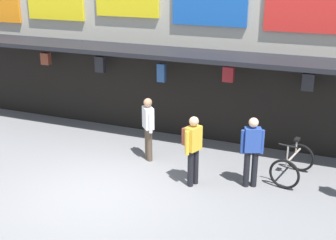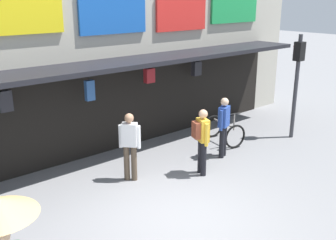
{
  "view_description": "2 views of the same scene",
  "coord_description": "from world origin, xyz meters",
  "px_view_note": "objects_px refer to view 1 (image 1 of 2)",
  "views": [
    {
      "loc": [
        4.77,
        -7.65,
        4.88
      ],
      "look_at": [
        0.8,
        2.09,
        1.15
      ],
      "focal_mm": 47.25,
      "sensor_mm": 36.0,
      "label": 1
    },
    {
      "loc": [
        -4.79,
        -5.25,
        4.29
      ],
      "look_at": [
        1.11,
        1.59,
        1.45
      ],
      "focal_mm": 42.57,
      "sensor_mm": 36.0,
      "label": 2
    }
  ],
  "objects_px": {
    "bicycle_parked": "(292,164)",
    "pedestrian_in_white": "(252,148)",
    "pedestrian_in_red": "(148,126)",
    "pedestrian_in_purple": "(193,145)"
  },
  "relations": [
    {
      "from": "bicycle_parked",
      "to": "pedestrian_in_white",
      "type": "xyz_separation_m",
      "value": [
        -0.85,
        -0.72,
        0.55
      ]
    },
    {
      "from": "bicycle_parked",
      "to": "pedestrian_in_red",
      "type": "bearing_deg",
      "value": -176.16
    },
    {
      "from": "bicycle_parked",
      "to": "pedestrian_in_red",
      "type": "xyz_separation_m",
      "value": [
        -3.63,
        -0.24,
        0.55
      ]
    },
    {
      "from": "bicycle_parked",
      "to": "pedestrian_in_purple",
      "type": "xyz_separation_m",
      "value": [
        -2.12,
        -1.13,
        0.59
      ]
    },
    {
      "from": "pedestrian_in_purple",
      "to": "bicycle_parked",
      "type": "bearing_deg",
      "value": 28.09
    },
    {
      "from": "pedestrian_in_red",
      "to": "pedestrian_in_purple",
      "type": "bearing_deg",
      "value": -30.31
    },
    {
      "from": "pedestrian_in_red",
      "to": "pedestrian_in_white",
      "type": "xyz_separation_m",
      "value": [
        2.79,
        -0.47,
        0.0
      ]
    },
    {
      "from": "pedestrian_in_purple",
      "to": "pedestrian_in_red",
      "type": "distance_m",
      "value": 1.76
    },
    {
      "from": "pedestrian_in_red",
      "to": "pedestrian_in_white",
      "type": "bearing_deg",
      "value": -9.67
    },
    {
      "from": "pedestrian_in_purple",
      "to": "pedestrian_in_red",
      "type": "bearing_deg",
      "value": 149.69
    }
  ]
}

